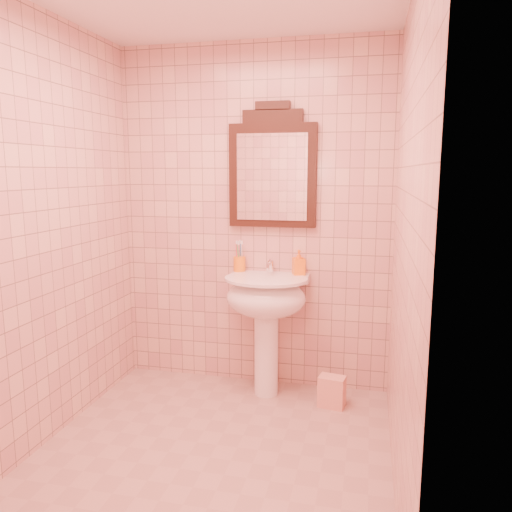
% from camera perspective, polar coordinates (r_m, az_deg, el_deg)
% --- Properties ---
extents(floor, '(2.20, 2.20, 0.00)m').
position_cam_1_polar(floor, '(3.04, -5.33, -21.96)').
color(floor, tan).
rests_on(floor, ground).
extents(back_wall, '(2.00, 0.02, 2.50)m').
position_cam_1_polar(back_wall, '(3.67, -0.26, 4.28)').
color(back_wall, beige).
rests_on(back_wall, floor).
extents(pedestal_sink, '(0.58, 0.58, 0.86)m').
position_cam_1_polar(pedestal_sink, '(3.52, 1.17, -5.69)').
color(pedestal_sink, white).
rests_on(pedestal_sink, floor).
extents(faucet, '(0.04, 0.16, 0.11)m').
position_cam_1_polar(faucet, '(3.60, 1.63, -1.15)').
color(faucet, white).
rests_on(faucet, pedestal_sink).
extents(mirror, '(0.63, 0.06, 0.88)m').
position_cam_1_polar(mirror, '(3.60, 1.88, 9.80)').
color(mirror, black).
rests_on(mirror, back_wall).
extents(toothbrush_cup, '(0.09, 0.09, 0.20)m').
position_cam_1_polar(toothbrush_cup, '(3.69, -1.90, -0.88)').
color(toothbrush_cup, orange).
rests_on(toothbrush_cup, pedestal_sink).
extents(soap_dispenser, '(0.11, 0.11, 0.18)m').
position_cam_1_polar(soap_dispenser, '(3.57, 4.91, -0.74)').
color(soap_dispenser, orange).
rests_on(soap_dispenser, pedestal_sink).
extents(towel, '(0.19, 0.15, 0.21)m').
position_cam_1_polar(towel, '(3.57, 8.66, -15.06)').
color(towel, '#ECA58B').
rests_on(towel, floor).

